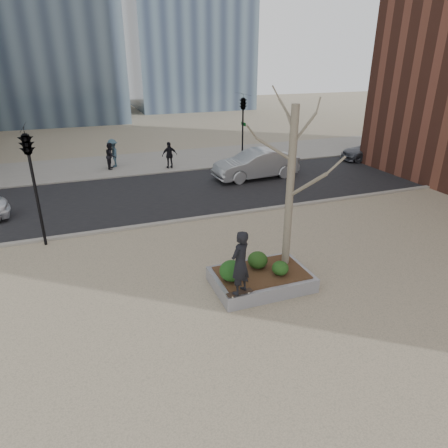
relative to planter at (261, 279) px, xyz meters
name	(u,v)px	position (x,y,z in m)	size (l,w,h in m)	color
ground	(231,291)	(-1.00, 0.00, -0.23)	(120.00, 120.00, 0.00)	tan
street	(162,194)	(-1.00, 10.00, -0.21)	(60.00, 8.00, 0.02)	black
far_sidewalk	(140,163)	(-1.00, 17.00, -0.21)	(60.00, 6.00, 0.02)	gray
planter	(261,279)	(0.00, 0.00, 0.00)	(3.00, 2.00, 0.45)	gray
planter_mulch	(261,273)	(0.00, 0.00, 0.25)	(2.70, 1.70, 0.04)	#382314
sycamore_tree	(292,164)	(1.00, 0.30, 3.56)	(2.80, 2.80, 6.60)	gray
shrub_left	(232,271)	(-1.05, -0.11, 0.58)	(0.73, 0.73, 0.62)	#184014
shrub_middle	(258,260)	(0.00, 0.30, 0.53)	(0.63, 0.63, 0.54)	#1A3F14
shrub_right	(280,268)	(0.47, -0.34, 0.48)	(0.52, 0.52, 0.44)	#133D13
skateboard	(240,293)	(-1.10, -0.88, 0.26)	(0.78, 0.20, 0.07)	black
skateboarder	(240,263)	(-1.10, -0.88, 1.25)	(0.69, 0.45, 1.89)	black
car_silver	(256,164)	(4.84, 11.01, 0.62)	(1.75, 5.02, 1.65)	#999CA0
car_third	(374,151)	(14.32, 12.19, 0.44)	(1.81, 4.45, 1.29)	#4D4F58
pedestrian_a	(111,156)	(-2.91, 16.13, 0.63)	(0.80, 0.63, 1.65)	black
pedestrian_b	(113,153)	(-2.72, 16.53, 0.70)	(1.16, 0.67, 1.80)	#385365
pedestrian_c	(170,155)	(0.62, 14.98, 0.64)	(0.98, 0.41, 1.68)	black
traffic_light_near	(35,189)	(-6.50, 5.60, 2.02)	(0.60, 2.48, 4.50)	black
traffic_light_far	(243,129)	(5.50, 14.60, 2.02)	(0.60, 2.48, 4.50)	black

